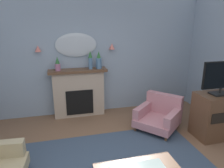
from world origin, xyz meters
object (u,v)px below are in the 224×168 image
object	(u,v)px
wall_mirror	(76,45)
armchair_in_corner	(159,115)
fireplace	(79,93)
wall_sconce_left	(38,49)
mantel_vase_left	(58,64)
mantel_vase_right	(99,61)
tv_flatscreen	(223,77)
tv_cabinet	(216,115)
mantel_vase_centre	(90,59)
wall_sconce_right	(112,46)

from	to	relation	value
wall_mirror	armchair_in_corner	world-z (taller)	wall_mirror
fireplace	wall_sconce_left	distance (m)	1.38
mantel_vase_left	wall_mirror	distance (m)	0.63
fireplace	mantel_vase_right	size ratio (longest dim) A/B	3.31
wall_mirror	tv_flatscreen	xyz separation A→B (m)	(2.54, -1.84, -0.46)
mantel_vase_right	tv_flatscreen	world-z (taller)	mantel_vase_right
wall_mirror	armchair_in_corner	bearing A→B (deg)	-37.31
wall_mirror	tv_cabinet	bearing A→B (deg)	-35.64
mantel_vase_right	fireplace	bearing A→B (deg)	176.76
tv_cabinet	wall_mirror	bearing A→B (deg)	144.36
mantel_vase_left	mantel_vase_centre	bearing A→B (deg)	0.00
mantel_vase_left	mantel_vase_right	distance (m)	0.95
mantel_vase_centre	tv_cabinet	distance (m)	2.93
wall_sconce_right	mantel_vase_right	bearing A→B (deg)	-161.08
wall_mirror	tv_cabinet	xyz separation A→B (m)	(2.54, -1.82, -1.26)
mantel_vase_right	tv_cabinet	xyz separation A→B (m)	(2.04, -1.65, -0.89)
mantel_vase_right	mantel_vase_centre	bearing A→B (deg)	-180.00
wall_sconce_right	tv_cabinet	xyz separation A→B (m)	(1.69, -1.77, -1.21)
mantel_vase_right	mantel_vase_left	bearing A→B (deg)	-180.00
mantel_vase_centre	armchair_in_corner	size ratio (longest dim) A/B	0.37
fireplace	tv_cabinet	size ratio (longest dim) A/B	1.51
mantel_vase_left	wall_sconce_left	xyz separation A→B (m)	(-0.40, 0.12, 0.36)
wall_sconce_right	tv_cabinet	size ratio (longest dim) A/B	0.16
mantel_vase_left	tv_flatscreen	bearing A→B (deg)	-29.21
mantel_vase_centre	wall_sconce_left	bearing A→B (deg)	174.04
wall_mirror	wall_sconce_right	size ratio (longest dim) A/B	6.86
mantel_vase_left	mantel_vase_right	bearing A→B (deg)	0.00
fireplace	mantel_vase_centre	size ratio (longest dim) A/B	3.18
mantel_vase_right	tv_cabinet	size ratio (longest dim) A/B	0.46
mantel_vase_left	wall_mirror	size ratio (longest dim) A/B	0.34
mantel_vase_left	tv_flatscreen	xyz separation A→B (m)	(2.99, -1.67, -0.06)
mantel_vase_right	wall_sconce_left	xyz separation A→B (m)	(-1.35, 0.12, 0.32)
tv_flatscreen	wall_mirror	bearing A→B (deg)	144.05
fireplace	armchair_in_corner	distance (m)	1.96
fireplace	wall_mirror	distance (m)	1.15
fireplace	wall_sconce_left	xyz separation A→B (m)	(-0.85, 0.09, 1.09)
armchair_in_corner	tv_flatscreen	size ratio (longest dim) A/B	1.36
mantel_vase_left	wall_mirror	xyz separation A→B (m)	(0.45, 0.17, 0.41)
mantel_vase_right	wall_sconce_right	size ratio (longest dim) A/B	2.94
tv_flatscreen	mantel_vase_right	bearing A→B (deg)	140.66
mantel_vase_centre	wall_sconce_left	xyz separation A→B (m)	(-1.15, 0.12, 0.27)
wall_mirror	tv_flatscreen	world-z (taller)	wall_mirror
wall_sconce_left	tv_cabinet	distance (m)	4.01
mantel_vase_centre	tv_cabinet	size ratio (longest dim) A/B	0.47
tv_flatscreen	fireplace	bearing A→B (deg)	146.20
wall_sconce_left	armchair_in_corner	xyz separation A→B (m)	(2.46, -1.18, -1.35)
fireplace	armchair_in_corner	world-z (taller)	fireplace
mantel_vase_right	wall_sconce_left	size ratio (longest dim) A/B	2.94
mantel_vase_centre	fireplace	bearing A→B (deg)	174.61
mantel_vase_centre	wall_mirror	xyz separation A→B (m)	(-0.30, 0.17, 0.32)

